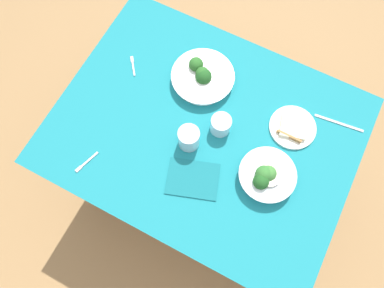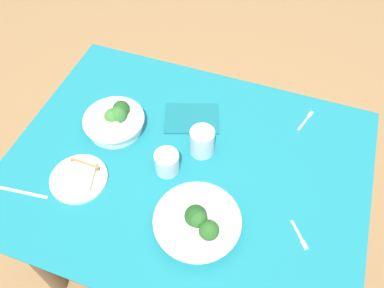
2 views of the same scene
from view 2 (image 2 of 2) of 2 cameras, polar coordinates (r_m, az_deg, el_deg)
name	(u,v)px [view 2 (image 2 of 2)]	position (r m, az deg, el deg)	size (l,w,h in m)	color
ground_plane	(187,249)	(1.96, -0.68, -15.22)	(6.00, 6.00, 0.00)	#9E7547
dining_table	(186,185)	(1.41, -0.91, -6.04)	(1.20, 0.93, 0.73)	#197A84
broccoli_bowl_far	(198,223)	(1.17, 0.86, -11.50)	(0.26, 0.26, 0.09)	white
broccoli_bowl_near	(115,121)	(1.40, -11.26, 3.40)	(0.22, 0.22, 0.10)	white
bread_side_plate	(79,178)	(1.32, -16.36, -4.78)	(0.19, 0.19, 0.03)	silver
water_glass_center	(167,162)	(1.26, -3.72, -2.73)	(0.08, 0.08, 0.08)	silver
water_glass_side	(202,142)	(1.30, 1.49, 0.34)	(0.08, 0.08, 0.10)	silver
fork_by_far_bowl	(300,236)	(1.22, 15.60, -12.98)	(0.07, 0.08, 0.00)	#B7B7BC
fork_by_near_bowl	(306,120)	(1.48, 16.48, 3.43)	(0.04, 0.11, 0.00)	#B7B7BC
table_knife_left	(19,192)	(1.37, -24.18, -6.42)	(0.20, 0.01, 0.00)	#B7B7BC
napkin_folded_upper	(192,118)	(1.43, -0.05, 3.82)	(0.20, 0.15, 0.01)	#156870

